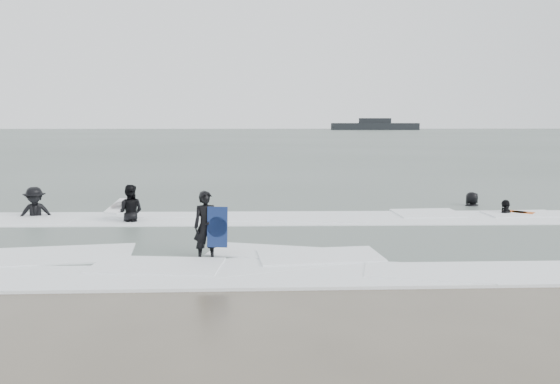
{
  "coord_description": "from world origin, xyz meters",
  "views": [
    {
      "loc": [
        -0.38,
        -11.96,
        3.41
      ],
      "look_at": [
        0.0,
        5.0,
        1.1
      ],
      "focal_mm": 35.0,
      "sensor_mm": 36.0,
      "label": 1
    }
  ],
  "objects_px": {
    "surfer_wading": "(130,223)",
    "surfer_right_near": "(505,216)",
    "vessel_horizon": "(375,126)",
    "surfer_breaker": "(36,219)",
    "surfer_centre": "(207,260)",
    "surfer_right_far": "(472,207)"
  },
  "relations": [
    {
      "from": "surfer_wading",
      "to": "surfer_centre",
      "type": "bearing_deg",
      "value": 124.5
    },
    {
      "from": "surfer_right_near",
      "to": "vessel_horizon",
      "type": "xyz_separation_m",
      "value": [
        22.18,
        136.87,
        1.25
      ]
    },
    {
      "from": "surfer_right_near",
      "to": "surfer_wading",
      "type": "bearing_deg",
      "value": -37.15
    },
    {
      "from": "surfer_centre",
      "to": "surfer_wading",
      "type": "height_order",
      "value": "surfer_wading"
    },
    {
      "from": "surfer_centre",
      "to": "vessel_horizon",
      "type": "xyz_separation_m",
      "value": [
        31.99,
        142.62,
        1.25
      ]
    },
    {
      "from": "surfer_wading",
      "to": "vessel_horizon",
      "type": "relative_size",
      "value": 0.07
    },
    {
      "from": "surfer_breaker",
      "to": "surfer_right_near",
      "type": "relative_size",
      "value": 1.12
    },
    {
      "from": "surfer_centre",
      "to": "surfer_wading",
      "type": "xyz_separation_m",
      "value": [
        -3.01,
        4.71,
        0.0
      ]
    },
    {
      "from": "surfer_centre",
      "to": "surfer_breaker",
      "type": "relative_size",
      "value": 0.88
    },
    {
      "from": "surfer_wading",
      "to": "surfer_right_near",
      "type": "relative_size",
      "value": 1.05
    },
    {
      "from": "vessel_horizon",
      "to": "surfer_centre",
      "type": "bearing_deg",
      "value": -102.64
    },
    {
      "from": "surfer_breaker",
      "to": "surfer_right_near",
      "type": "distance_m",
      "value": 16.26
    },
    {
      "from": "surfer_breaker",
      "to": "surfer_right_far",
      "type": "distance_m",
      "value": 15.92
    },
    {
      "from": "vessel_horizon",
      "to": "surfer_right_near",
      "type": "bearing_deg",
      "value": -99.21
    },
    {
      "from": "vessel_horizon",
      "to": "surfer_breaker",
      "type": "bearing_deg",
      "value": -105.67
    },
    {
      "from": "surfer_wading",
      "to": "vessel_horizon",
      "type": "height_order",
      "value": "vessel_horizon"
    },
    {
      "from": "surfer_wading",
      "to": "surfer_breaker",
      "type": "bearing_deg",
      "value": -12.8
    },
    {
      "from": "surfer_right_far",
      "to": "surfer_wading",
      "type": "bearing_deg",
      "value": 0.3
    },
    {
      "from": "surfer_wading",
      "to": "surfer_breaker",
      "type": "xyz_separation_m",
      "value": [
        -3.44,
        0.9,
        0.0
      ]
    },
    {
      "from": "surfer_right_near",
      "to": "surfer_right_far",
      "type": "height_order",
      "value": "surfer_right_far"
    },
    {
      "from": "surfer_right_near",
      "to": "surfer_right_far",
      "type": "distance_m",
      "value": 1.99
    },
    {
      "from": "surfer_centre",
      "to": "surfer_wading",
      "type": "relative_size",
      "value": 0.93
    }
  ]
}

